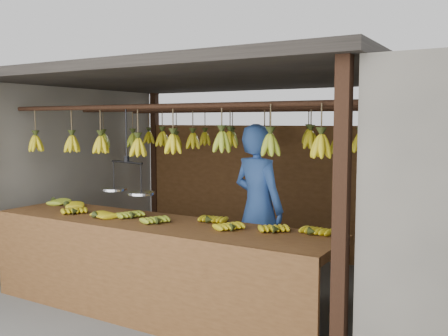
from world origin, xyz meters
The scene contains 8 objects.
ground centered at (0.00, 0.00, 0.00)m, with size 80.00×80.00×0.00m, color #5B5B57.
stall centered at (0.00, 0.33, 1.97)m, with size 4.30×3.30×2.40m.
neighbor_left centered at (-3.60, 0.00, 1.15)m, with size 3.00×3.00×2.30m, color slate.
counter centered at (0.05, -1.23, 0.71)m, with size 3.60×0.82×0.96m.
hanging_bananas centered at (0.00, 0.01, 1.63)m, with size 3.61×2.25×0.39m.
balance_scale centered at (-0.37, -1.00, 1.20)m, with size 0.70×0.34×0.86m.
vendor centered at (0.61, 0.00, 0.91)m, with size 0.67×0.44×1.83m, color #3359A5.
bag_bundles centered at (1.94, 1.35, 1.00)m, with size 0.08×0.26×1.32m.
Camera 1 is at (3.03, -4.81, 1.86)m, focal length 40.00 mm.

